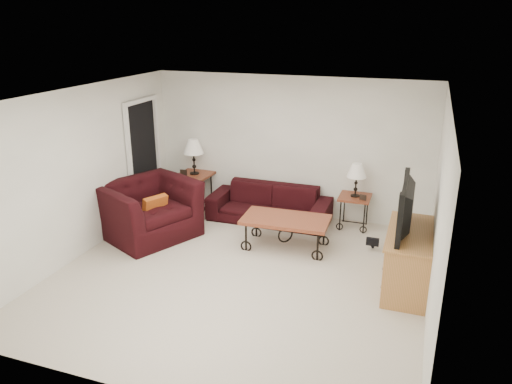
% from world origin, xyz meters
% --- Properties ---
extents(ground, '(5.00, 5.00, 0.00)m').
position_xyz_m(ground, '(0.00, 0.00, 0.00)').
color(ground, beige).
rests_on(ground, ground).
extents(wall_back, '(5.00, 0.02, 2.50)m').
position_xyz_m(wall_back, '(0.00, 2.50, 1.25)').
color(wall_back, white).
rests_on(wall_back, ground).
extents(wall_front, '(5.00, 0.02, 2.50)m').
position_xyz_m(wall_front, '(0.00, -2.50, 1.25)').
color(wall_front, white).
rests_on(wall_front, ground).
extents(wall_left, '(0.02, 5.00, 2.50)m').
position_xyz_m(wall_left, '(-2.50, 0.00, 1.25)').
color(wall_left, white).
rests_on(wall_left, ground).
extents(wall_right, '(0.02, 5.00, 2.50)m').
position_xyz_m(wall_right, '(2.50, 0.00, 1.25)').
color(wall_right, white).
rests_on(wall_right, ground).
extents(ceiling, '(5.00, 5.00, 0.00)m').
position_xyz_m(ceiling, '(0.00, 0.00, 2.50)').
color(ceiling, white).
rests_on(ceiling, wall_back).
extents(doorway, '(0.08, 0.94, 2.04)m').
position_xyz_m(doorway, '(-2.47, 1.65, 1.02)').
color(doorway, black).
rests_on(doorway, ground).
extents(sofa, '(2.13, 0.83, 0.62)m').
position_xyz_m(sofa, '(-0.21, 2.02, 0.31)').
color(sofa, black).
rests_on(sofa, ground).
extents(side_table_left, '(0.63, 0.63, 0.66)m').
position_xyz_m(side_table_left, '(-1.75, 2.20, 0.33)').
color(side_table_left, brown).
rests_on(side_table_left, ground).
extents(side_table_right, '(0.53, 0.53, 0.57)m').
position_xyz_m(side_table_right, '(1.25, 2.20, 0.29)').
color(side_table_right, brown).
rests_on(side_table_right, ground).
extents(lamp_left, '(0.39, 0.39, 0.66)m').
position_xyz_m(lamp_left, '(-1.75, 2.20, 0.99)').
color(lamp_left, black).
rests_on(lamp_left, side_table_left).
extents(lamp_right, '(0.33, 0.33, 0.57)m').
position_xyz_m(lamp_right, '(1.25, 2.20, 0.86)').
color(lamp_right, black).
rests_on(lamp_right, side_table_right).
extents(photo_frame_left, '(0.13, 0.03, 0.11)m').
position_xyz_m(photo_frame_left, '(-1.90, 2.05, 0.71)').
color(photo_frame_left, black).
rests_on(photo_frame_left, side_table_left).
extents(photo_frame_right, '(0.11, 0.04, 0.10)m').
position_xyz_m(photo_frame_right, '(1.40, 2.05, 0.62)').
color(photo_frame_right, black).
rests_on(photo_frame_right, side_table_right).
extents(coffee_table, '(1.36, 0.77, 0.50)m').
position_xyz_m(coffee_table, '(0.37, 1.05, 0.25)').
color(coffee_table, brown).
rests_on(coffee_table, ground).
extents(armchair, '(1.73, 1.81, 0.92)m').
position_xyz_m(armchair, '(-1.88, 0.75, 0.46)').
color(armchair, black).
rests_on(armchair, ground).
extents(throw_pillow, '(0.28, 0.42, 0.41)m').
position_xyz_m(throw_pillow, '(-1.73, 0.70, 0.52)').
color(throw_pillow, '#C04718').
rests_on(throw_pillow, armchair).
extents(tv_stand, '(0.56, 1.34, 0.80)m').
position_xyz_m(tv_stand, '(2.23, 0.43, 0.40)').
color(tv_stand, '#BD7646').
rests_on(tv_stand, ground).
extents(television, '(0.16, 1.20, 0.69)m').
position_xyz_m(television, '(2.21, 0.43, 1.15)').
color(television, black).
rests_on(television, tv_stand).
extents(backpack, '(0.30, 0.23, 0.39)m').
position_xyz_m(backpack, '(1.67, 1.47, 0.19)').
color(backpack, black).
rests_on(backpack, ground).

